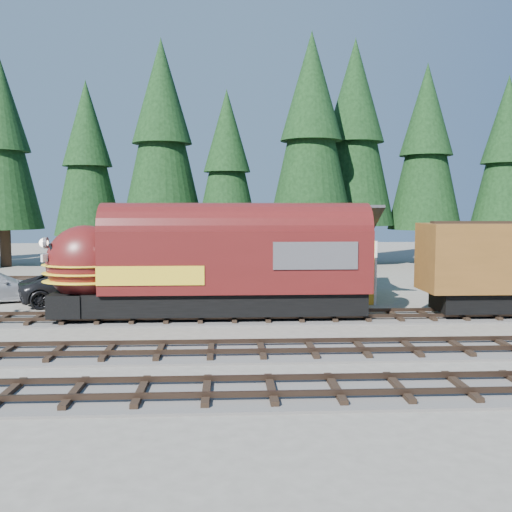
{
  "coord_description": "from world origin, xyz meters",
  "views": [
    {
      "loc": [
        -1.82,
        -21.93,
        5.22
      ],
      "look_at": [
        -0.49,
        4.0,
        2.94
      ],
      "focal_mm": 40.0,
      "sensor_mm": 36.0,
      "label": 1
    }
  ],
  "objects_px": {
    "depot": "(259,246)",
    "pickup_truck_a": "(83,286)",
    "locomotive": "(202,268)",
    "caboose": "(194,247)"
  },
  "relations": [
    {
      "from": "depot",
      "to": "locomotive",
      "type": "xyz_separation_m",
      "value": [
        -2.95,
        -6.5,
        -0.58
      ]
    },
    {
      "from": "locomotive",
      "to": "pickup_truck_a",
      "type": "xyz_separation_m",
      "value": [
        -6.67,
        5.04,
        -1.49
      ]
    },
    {
      "from": "caboose",
      "to": "pickup_truck_a",
      "type": "height_order",
      "value": "caboose"
    },
    {
      "from": "locomotive",
      "to": "caboose",
      "type": "xyz_separation_m",
      "value": [
        -1.14,
        14.0,
        -0.04
      ]
    },
    {
      "from": "depot",
      "to": "pickup_truck_a",
      "type": "distance_m",
      "value": 9.94
    },
    {
      "from": "caboose",
      "to": "pickup_truck_a",
      "type": "bearing_deg",
      "value": -121.67
    },
    {
      "from": "caboose",
      "to": "pickup_truck_a",
      "type": "relative_size",
      "value": 1.39
    },
    {
      "from": "depot",
      "to": "pickup_truck_a",
      "type": "bearing_deg",
      "value": -171.35
    },
    {
      "from": "locomotive",
      "to": "caboose",
      "type": "height_order",
      "value": "caboose"
    },
    {
      "from": "locomotive",
      "to": "pickup_truck_a",
      "type": "bearing_deg",
      "value": 142.93
    }
  ]
}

